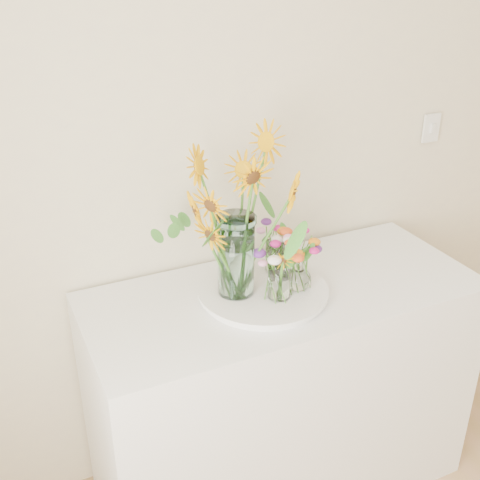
{
  "coord_description": "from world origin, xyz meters",
  "views": [
    {
      "loc": [
        -1.37,
        0.36,
        1.99
      ],
      "look_at": [
        -0.64,
        1.94,
        1.13
      ],
      "focal_mm": 45.0,
      "sensor_mm": 36.0,
      "label": 1
    }
  ],
  "objects_px": {
    "small_vase_c": "(275,257)",
    "small_vase_a": "(279,281)",
    "small_vase_b": "(299,273)",
    "mason_jar": "(236,256)",
    "counter": "(280,390)",
    "tray": "(263,293)"
  },
  "relations": [
    {
      "from": "small_vase_c",
      "to": "small_vase_a",
      "type": "bearing_deg",
      "value": -113.91
    },
    {
      "from": "tray",
      "to": "small_vase_a",
      "type": "height_order",
      "value": "small_vase_a"
    },
    {
      "from": "small_vase_a",
      "to": "small_vase_b",
      "type": "bearing_deg",
      "value": 15.13
    },
    {
      "from": "small_vase_b",
      "to": "small_vase_a",
      "type": "bearing_deg",
      "value": -164.87
    },
    {
      "from": "small_vase_c",
      "to": "counter",
      "type": "bearing_deg",
      "value": -96.01
    },
    {
      "from": "mason_jar",
      "to": "small_vase_c",
      "type": "relative_size",
      "value": 2.39
    },
    {
      "from": "tray",
      "to": "small_vase_c",
      "type": "xyz_separation_m",
      "value": [
        0.1,
        0.1,
        0.07
      ]
    },
    {
      "from": "counter",
      "to": "tray",
      "type": "height_order",
      "value": "tray"
    },
    {
      "from": "counter",
      "to": "mason_jar",
      "type": "relative_size",
      "value": 4.89
    },
    {
      "from": "small_vase_a",
      "to": "small_vase_c",
      "type": "height_order",
      "value": "small_vase_a"
    },
    {
      "from": "mason_jar",
      "to": "small_vase_a",
      "type": "xyz_separation_m",
      "value": [
        0.12,
        -0.09,
        -0.08
      ]
    },
    {
      "from": "tray",
      "to": "mason_jar",
      "type": "height_order",
      "value": "mason_jar"
    },
    {
      "from": "mason_jar",
      "to": "small_vase_b",
      "type": "xyz_separation_m",
      "value": [
        0.2,
        -0.07,
        -0.08
      ]
    },
    {
      "from": "small_vase_b",
      "to": "tray",
      "type": "bearing_deg",
      "value": 158.54
    },
    {
      "from": "small_vase_c",
      "to": "mason_jar",
      "type": "bearing_deg",
      "value": -158.04
    },
    {
      "from": "small_vase_a",
      "to": "small_vase_b",
      "type": "relative_size",
      "value": 1.02
    },
    {
      "from": "mason_jar",
      "to": "small_vase_b",
      "type": "distance_m",
      "value": 0.23
    },
    {
      "from": "mason_jar",
      "to": "small_vase_b",
      "type": "bearing_deg",
      "value": -17.8
    },
    {
      "from": "small_vase_a",
      "to": "small_vase_b",
      "type": "xyz_separation_m",
      "value": [
        0.09,
        0.02,
        -0.0
      ]
    },
    {
      "from": "small_vase_a",
      "to": "small_vase_b",
      "type": "distance_m",
      "value": 0.09
    },
    {
      "from": "tray",
      "to": "small_vase_b",
      "type": "height_order",
      "value": "small_vase_b"
    },
    {
      "from": "counter",
      "to": "tray",
      "type": "xyz_separation_m",
      "value": [
        -0.09,
        -0.01,
        0.46
      ]
    }
  ]
}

